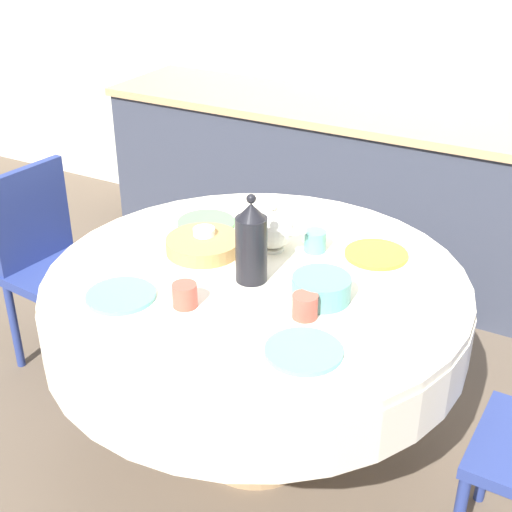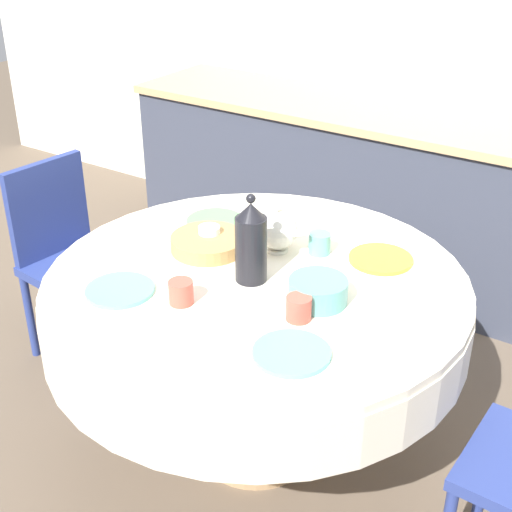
# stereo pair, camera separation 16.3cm
# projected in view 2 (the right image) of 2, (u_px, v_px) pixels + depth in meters

# --- Properties ---
(ground_plane) EXTENTS (12.00, 12.00, 0.00)m
(ground_plane) POSITION_uv_depth(u_px,v_px,m) (256.00, 447.00, 2.73)
(ground_plane) COLOR brown
(wall_back) EXTENTS (7.00, 0.05, 2.60)m
(wall_back) POSITION_uv_depth(u_px,v_px,m) (466.00, 22.00, 3.48)
(wall_back) COLOR silver
(wall_back) RESTS_ON ground_plane
(kitchen_counter) EXTENTS (3.24, 0.64, 0.90)m
(kitchen_counter) POSITION_uv_depth(u_px,v_px,m) (420.00, 204.00, 3.63)
(kitchen_counter) COLOR #383D4C
(kitchen_counter) RESTS_ON ground_plane
(dining_table) EXTENTS (1.43, 1.43, 0.75)m
(dining_table) POSITION_uv_depth(u_px,v_px,m) (256.00, 308.00, 2.43)
(dining_table) COLOR tan
(dining_table) RESTS_ON ground_plane
(chair_right) EXTENTS (0.44, 0.44, 0.88)m
(chair_right) POSITION_uv_depth(u_px,v_px,m) (69.00, 251.00, 3.09)
(chair_right) COLOR navy
(chair_right) RESTS_ON ground_plane
(plate_near_left) EXTENTS (0.22, 0.22, 0.01)m
(plate_near_left) POSITION_uv_depth(u_px,v_px,m) (120.00, 290.00, 2.29)
(plate_near_left) COLOR #60BCB7
(plate_near_left) RESTS_ON dining_table
(cup_near_left) EXTENTS (0.08, 0.08, 0.08)m
(cup_near_left) POSITION_uv_depth(u_px,v_px,m) (181.00, 292.00, 2.21)
(cup_near_left) COLOR #CC4C3D
(cup_near_left) RESTS_ON dining_table
(plate_near_right) EXTENTS (0.22, 0.22, 0.01)m
(plate_near_right) POSITION_uv_depth(u_px,v_px,m) (292.00, 353.00, 1.98)
(plate_near_right) COLOR #60BCB7
(plate_near_right) RESTS_ON dining_table
(cup_near_right) EXTENTS (0.08, 0.08, 0.08)m
(cup_near_right) POSITION_uv_depth(u_px,v_px,m) (299.00, 308.00, 2.13)
(cup_near_right) COLOR #CC4C3D
(cup_near_right) RESTS_ON dining_table
(plate_far_left) EXTENTS (0.22, 0.22, 0.01)m
(plate_far_left) POSITION_uv_depth(u_px,v_px,m) (215.00, 221.00, 2.74)
(plate_far_left) COLOR #5BA85B
(plate_far_left) RESTS_ON dining_table
(cup_far_left) EXTENTS (0.08, 0.08, 0.08)m
(cup_far_left) POSITION_uv_depth(u_px,v_px,m) (209.00, 236.00, 2.56)
(cup_far_left) COLOR white
(cup_far_left) RESTS_ON dining_table
(plate_far_right) EXTENTS (0.22, 0.22, 0.01)m
(plate_far_right) POSITION_uv_depth(u_px,v_px,m) (381.00, 259.00, 2.47)
(plate_far_right) COLOR yellow
(plate_far_right) RESTS_ON dining_table
(cup_far_right) EXTENTS (0.08, 0.08, 0.08)m
(cup_far_right) POSITION_uv_depth(u_px,v_px,m) (320.00, 243.00, 2.51)
(cup_far_right) COLOR #5BA39E
(cup_far_right) RESTS_ON dining_table
(coffee_carafe) EXTENTS (0.10, 0.10, 0.31)m
(coffee_carafe) POSITION_uv_depth(u_px,v_px,m) (251.00, 243.00, 2.30)
(coffee_carafe) COLOR black
(coffee_carafe) RESTS_ON dining_table
(teapot) EXTENTS (0.20, 0.14, 0.19)m
(teapot) POSITION_uv_depth(u_px,v_px,m) (278.00, 230.00, 2.50)
(teapot) COLOR silver
(teapot) RESTS_ON dining_table
(bread_basket) EXTENTS (0.27, 0.27, 0.05)m
(bread_basket) POSITION_uv_depth(u_px,v_px,m) (208.00, 243.00, 2.54)
(bread_basket) COLOR #AD844C
(bread_basket) RESTS_ON dining_table
(fruit_bowl) EXTENTS (0.19, 0.19, 0.08)m
(fruit_bowl) POSITION_uv_depth(u_px,v_px,m) (318.00, 291.00, 2.22)
(fruit_bowl) COLOR #569993
(fruit_bowl) RESTS_ON dining_table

